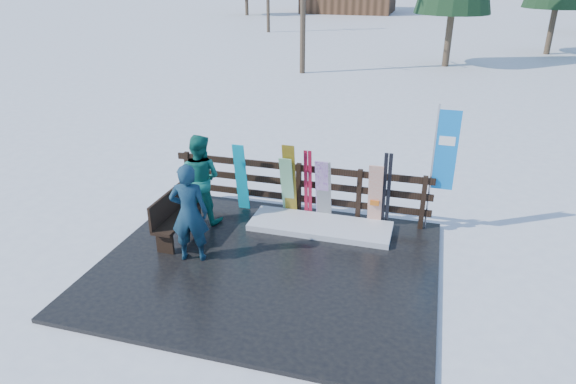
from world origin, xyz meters
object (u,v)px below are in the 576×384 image
(person_back, at_px, (200,179))
(snowboard_2, at_px, (290,181))
(bench, at_px, (175,214))
(snowboard_3, at_px, (322,190))
(person_front, at_px, (189,213))
(rental_flag, at_px, (443,155))
(snowboard_4, at_px, (324,191))
(snowboard_5, at_px, (375,196))
(snowboard_0, at_px, (241,177))
(snowboard_1, at_px, (287,187))

(person_back, bearing_deg, snowboard_2, -158.78)
(bench, relative_size, snowboard_3, 1.06)
(person_front, bearing_deg, rental_flag, -164.48)
(snowboard_4, xyz_separation_m, person_front, (-1.99, -2.16, 0.24))
(snowboard_2, distance_m, snowboard_5, 1.80)
(snowboard_5, bearing_deg, bench, -157.66)
(snowboard_2, bearing_deg, rental_flag, 5.15)
(snowboard_3, bearing_deg, snowboard_2, -180.00)
(snowboard_3, height_order, person_front, person_front)
(snowboard_0, bearing_deg, snowboard_1, 0.00)
(snowboard_0, relative_size, snowboard_2, 0.94)
(snowboard_0, bearing_deg, snowboard_2, 0.00)
(snowboard_2, relative_size, snowboard_5, 1.17)
(rental_flag, bearing_deg, bench, -159.95)
(snowboard_3, bearing_deg, person_front, -132.13)
(snowboard_5, bearing_deg, snowboard_3, 180.00)
(rental_flag, bearing_deg, person_front, -150.28)
(person_back, bearing_deg, person_front, 108.13)
(snowboard_0, distance_m, rental_flag, 4.18)
(snowboard_0, distance_m, person_front, 2.17)
(bench, xyz_separation_m, rental_flag, (4.90, 1.79, 1.09))
(snowboard_1, distance_m, snowboard_3, 0.75)
(rental_flag, distance_m, person_front, 4.94)
(snowboard_0, height_order, snowboard_5, snowboard_0)
(rental_flag, bearing_deg, snowboard_0, -176.22)
(snowboard_5, xyz_separation_m, person_front, (-3.05, -2.16, 0.22))
(bench, relative_size, snowboard_1, 1.05)
(snowboard_2, height_order, rental_flag, rental_flag)
(snowboard_4, height_order, rental_flag, rental_flag)
(snowboard_0, relative_size, snowboard_5, 1.10)
(snowboard_2, distance_m, person_front, 2.50)
(snowboard_1, distance_m, snowboard_2, 0.15)
(snowboard_3, height_order, person_back, person_back)
(bench, height_order, person_back, person_back)
(snowboard_3, bearing_deg, person_back, -164.50)
(snowboard_3, relative_size, person_back, 0.75)
(snowboard_0, height_order, snowboard_1, snowboard_0)
(snowboard_3, relative_size, person_front, 0.76)
(snowboard_3, height_order, snowboard_5, snowboard_5)
(snowboard_3, xyz_separation_m, person_front, (-1.95, -2.16, 0.24))
(snowboard_4, bearing_deg, person_back, -164.70)
(snowboard_3, bearing_deg, snowboard_1, -180.00)
(snowboard_4, relative_size, rental_flag, 0.54)
(snowboard_0, distance_m, person_back, 0.95)
(snowboard_5, bearing_deg, snowboard_2, 180.00)
(snowboard_1, relative_size, rental_flag, 0.55)
(snowboard_5, bearing_deg, snowboard_4, 180.00)
(snowboard_2, relative_size, snowboard_4, 1.19)
(bench, height_order, rental_flag, rental_flag)
(snowboard_0, xyz_separation_m, rental_flag, (4.09, 0.27, 0.82))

